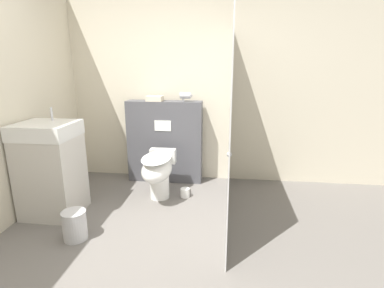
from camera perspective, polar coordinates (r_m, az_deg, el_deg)
ground_plane at (r=2.62m, az=-10.54°, el=-22.85°), size 12.00×12.00×0.00m
wall_back at (r=4.15m, az=-2.54°, el=10.32°), size 8.00×0.06×2.50m
partition_panel at (r=4.12m, az=-5.17°, el=0.46°), size 1.01×0.23×1.11m
shower_glass at (r=3.10m, az=7.22°, el=4.05°), size 0.04×2.01×2.02m
toilet at (r=3.58m, az=-6.47°, el=-5.13°), size 0.34×0.68×0.56m
sink_vanity at (r=3.53m, az=-25.31°, el=-4.38°), size 0.58×0.52×1.15m
hair_drier at (r=3.93m, az=-1.16°, el=9.20°), size 0.16×0.08×0.12m
folded_towel at (r=4.02m, az=-7.12°, el=8.61°), size 0.21×0.16×0.07m
spare_toilet_roll at (r=3.74m, az=-1.35°, el=-9.26°), size 0.11×0.11×0.11m
waste_bin at (r=3.09m, az=-21.44°, el=-14.22°), size 0.22×0.22×0.28m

